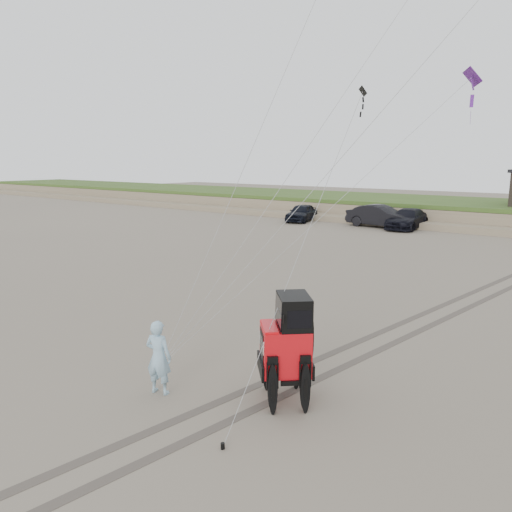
% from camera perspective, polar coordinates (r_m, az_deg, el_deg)
% --- Properties ---
extents(ground, '(160.00, 160.00, 0.00)m').
position_cam_1_polar(ground, '(12.13, -4.35, -15.01)').
color(ground, '#6B6054').
rests_on(ground, ground).
extents(truck_a, '(2.79, 4.77, 1.52)m').
position_cam_1_polar(truck_a, '(43.88, 5.24, 4.95)').
color(truck_a, black).
rests_on(truck_a, ground).
extents(truck_b, '(5.48, 2.24, 1.77)m').
position_cam_1_polar(truck_b, '(41.12, 14.00, 4.44)').
color(truck_b, black).
rests_on(truck_b, ground).
extents(truck_c, '(2.45, 5.45, 1.55)m').
position_cam_1_polar(truck_c, '(40.74, 16.89, 4.08)').
color(truck_c, black).
rests_on(truck_c, ground).
extents(jeep, '(5.34, 5.22, 1.94)m').
position_cam_1_polar(jeep, '(11.27, 3.33, -11.68)').
color(jeep, red).
rests_on(jeep, ground).
extents(man, '(0.73, 0.58, 1.75)m').
position_cam_1_polar(man, '(11.83, -11.07, -11.28)').
color(man, '#81ABC8').
rests_on(man, ground).
extents(stake_main, '(0.08, 0.08, 0.12)m').
position_cam_1_polar(stake_main, '(13.42, -11.07, -12.28)').
color(stake_main, black).
rests_on(stake_main, ground).
extents(stake_aux, '(0.08, 0.08, 0.12)m').
position_cam_1_polar(stake_aux, '(9.96, -3.83, -20.85)').
color(stake_aux, black).
rests_on(stake_aux, ground).
extents(tire_tracks, '(5.22, 29.74, 0.01)m').
position_cam_1_polar(tire_tracks, '(17.72, 18.59, -7.05)').
color(tire_tracks, '#4C443D').
rests_on(tire_tracks, ground).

